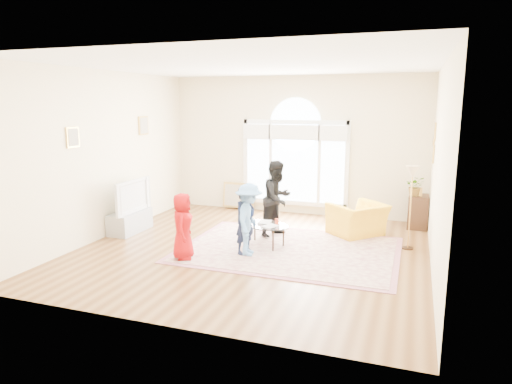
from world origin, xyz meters
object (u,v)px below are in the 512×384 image
(television, at_px, (129,196))
(coffee_table, at_px, (264,225))
(tv_console, at_px, (130,222))
(armchair, at_px, (357,220))
(area_rug, at_px, (289,249))

(television, bearing_deg, coffee_table, -0.71)
(tv_console, relative_size, television, 0.88)
(armchair, bearing_deg, coffee_table, -7.85)
(area_rug, bearing_deg, coffee_table, 174.58)
(tv_console, distance_m, coffee_table, 2.89)
(tv_console, xyz_separation_m, television, (0.01, -0.00, 0.54))
(television, height_order, coffee_table, television)
(armchair, bearing_deg, area_rug, 4.28)
(tv_console, xyz_separation_m, coffee_table, (2.88, -0.04, 0.19))
(tv_console, xyz_separation_m, armchair, (4.41, 1.26, 0.11))
(tv_console, bearing_deg, area_rug, -1.40)
(armchair, bearing_deg, tv_console, -32.30)
(coffee_table, bearing_deg, tv_console, -166.05)
(area_rug, relative_size, tv_console, 3.60)
(coffee_table, height_order, armchair, armchair)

